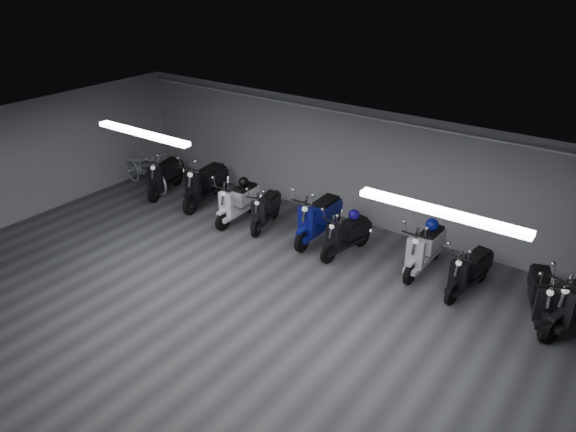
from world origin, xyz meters
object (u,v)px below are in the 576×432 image
Objects in this scene: helmet_1 at (354,215)px; scooter_8 at (543,289)px; helmet_0 at (244,182)px; scooter_6 at (425,242)px; scooter_7 at (470,264)px; scooter_0 at (164,170)px; scooter_3 at (265,204)px; scooter_4 at (319,211)px; bicycle at (145,166)px; scooter_5 at (346,229)px; scooter_2 at (238,196)px; scooter_1 at (205,177)px; helmet_2 at (432,225)px.

scooter_8 is at bearing -3.66° from helmet_1.
helmet_0 is 1.02× the size of helmet_1.
scooter_7 is at bearing -12.46° from scooter_6.
scooter_0 is 8.19m from scooter_7.
scooter_4 reaches higher than scooter_3.
scooter_0 reaches higher than bicycle.
scooter_4 reaches higher than scooter_5.
scooter_3 is 0.78× the size of bicycle.
scooter_4 reaches higher than helmet_0.
scooter_3 is (0.73, 0.13, -0.06)m from scooter_2.
scooter_1 is 4.27m from helmet_1.
scooter_0 reaches higher than scooter_8.
scooter_2 is 7.20× the size of helmet_0.
helmet_2 reaches higher than helmet_0.
scooter_3 is at bearing -8.86° from helmet_0.
helmet_2 is at bearing -4.34° from scooter_1.
helmet_0 is at bearing -8.83° from scooter_1.
scooter_7 is 0.95× the size of scooter_8.
scooter_7 reaches higher than helmet_2.
scooter_8 reaches higher than scooter_7.
scooter_1 is 6.85m from scooter_7.
scooter_1 reaches higher than scooter_0.
scooter_0 reaches higher than scooter_7.
helmet_1 is (2.96, 0.33, 0.21)m from scooter_2.
helmet_0 is (1.30, -0.01, 0.19)m from scooter_1.
scooter_4 is (3.39, 0.05, -0.02)m from scooter_1.
scooter_1 reaches higher than bicycle.
scooter_3 is 5.97× the size of helmet_2.
scooter_1 is at bearing 162.79° from scooter_3.
scooter_4 is at bearing 6.36° from scooter_2.
scooter_4 is 1.16× the size of scooter_7.
scooter_8 is at bearing -1.38° from helmet_0.
scooter_3 is at bearing 159.87° from scooter_8.
scooter_6 is (1.63, 0.33, 0.06)m from scooter_5.
scooter_0 reaches higher than scooter_3.
helmet_1 is at bearing -8.70° from scooter_3.
scooter_8 is at bearing -7.35° from scooter_6.
scooter_6 is 7.29× the size of helmet_0.
scooter_8 is at bearing -14.59° from helmet_2.
helmet_2 is (1.63, 0.57, 0.35)m from scooter_5.
scooter_7 reaches higher than helmet_0.
helmet_0 is (-0.01, 0.24, 0.28)m from scooter_2.
scooter_3 reaches higher than helmet_1.
scooter_8 is (3.95, -0.03, 0.05)m from scooter_5.
scooter_6 is at bearing 2.21° from scooter_4.
bicycle is at bearing -168.29° from scooter_5.
bicycle is at bearing 176.75° from scooter_1.
scooter_1 is at bearing 167.19° from scooter_2.
scooter_0 is at bearing -177.96° from helmet_1.
scooter_4 is at bearing -7.64° from scooter_1.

